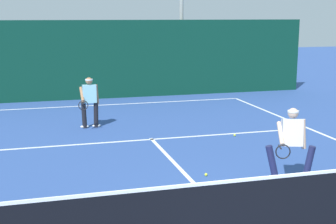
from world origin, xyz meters
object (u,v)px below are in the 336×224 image
object	(u,v)px
tennis_ball_extra	(206,175)
tennis_ball	(235,135)
light_pole	(181,2)
player_far	(89,100)
player_near	(291,142)

from	to	relation	value
tennis_ball_extra	tennis_ball	bearing A→B (deg)	56.87
light_pole	player_far	bearing A→B (deg)	-127.78
player_near	tennis_ball	distance (m)	4.00
player_near	tennis_ball_extra	distance (m)	1.94
tennis_ball_extra	light_pole	distance (m)	12.51
player_far	tennis_ball_extra	xyz separation A→B (m)	(1.90, -5.22, -0.82)
player_far	tennis_ball	xyz separation A→B (m)	(3.88, -2.19, -0.82)
player_far	light_pole	distance (m)	8.54
tennis_ball_extra	light_pole	world-z (taller)	light_pole
player_near	tennis_ball_extra	world-z (taller)	player_near
player_far	tennis_ball_extra	world-z (taller)	player_far
player_near	player_far	xyz separation A→B (m)	(-3.43, 6.08, -0.01)
tennis_ball_extra	light_pole	xyz separation A→B (m)	(2.96, 11.50, 3.96)
player_near	light_pole	xyz separation A→B (m)	(1.44, 12.35, 3.12)
tennis_ball	tennis_ball_extra	world-z (taller)	same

